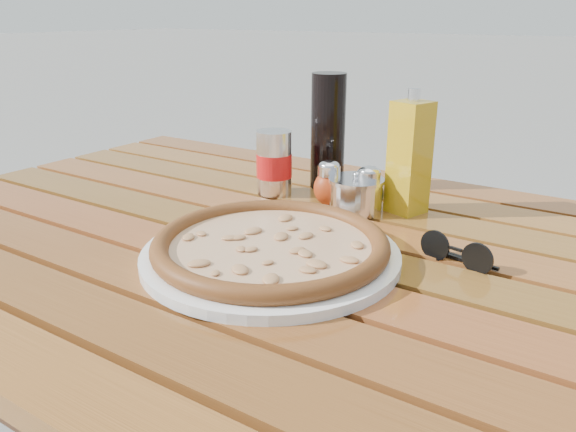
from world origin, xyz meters
The scene contains 10 objects.
table centered at (0.00, 0.00, 0.67)m, with size 1.40×0.90×0.75m.
plate centered at (0.03, -0.07, 0.76)m, with size 0.36×0.36×0.01m, color white.
pizza centered at (0.03, -0.07, 0.77)m, with size 0.43×0.43×0.03m.
pepper_shaker centered at (-0.02, 0.18, 0.79)m, with size 0.06×0.06×0.08m.
oregano_shaker centered at (0.06, 0.19, 0.79)m, with size 0.06×0.06×0.08m.
dark_bottle centered at (-0.08, 0.28, 0.86)m, with size 0.07×0.07×0.22m, color black.
soda_can centered at (-0.14, 0.18, 0.81)m, with size 0.08×0.08×0.12m.
olive_oil_cruet centered at (0.11, 0.22, 0.85)m, with size 0.07×0.07×0.21m.
parmesan_tin centered at (0.04, 0.17, 0.78)m, with size 0.11×0.11×0.07m.
sunglasses centered at (0.25, 0.06, 0.77)m, with size 0.11×0.04×0.04m.
Camera 1 is at (0.44, -0.66, 1.08)m, focal length 35.00 mm.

